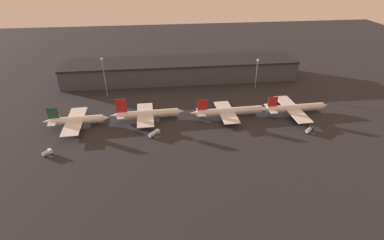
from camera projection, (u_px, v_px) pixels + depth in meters
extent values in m
plane|color=#26262B|center=(196.00, 141.00, 162.56)|extent=(600.00, 600.00, 0.00)
cube|color=#3D424C|center=(181.00, 71.00, 237.61)|extent=(180.82, 29.26, 14.28)
cube|color=black|center=(181.00, 61.00, 233.80)|extent=(180.82, 31.26, 1.20)
cylinder|color=white|center=(77.00, 120.00, 174.03)|extent=(29.48, 5.38, 4.37)
cylinder|color=#ADB2B7|center=(77.00, 121.00, 174.40)|extent=(28.00, 4.68, 3.72)
cone|color=white|center=(105.00, 118.00, 176.16)|extent=(5.39, 4.33, 4.16)
cone|color=white|center=(48.00, 122.00, 171.71)|extent=(6.68, 3.94, 3.72)
cube|color=#1E4738|center=(53.00, 113.00, 169.72)|extent=(6.13, 0.61, 6.48)
cube|color=white|center=(54.00, 121.00, 171.98)|extent=(4.79, 12.38, 0.24)
cube|color=white|center=(75.00, 121.00, 174.10)|extent=(10.79, 34.31, 0.36)
cylinder|color=gray|center=(79.00, 115.00, 183.12)|extent=(4.89, 2.57, 2.41)
cylinder|color=gray|center=(74.00, 131.00, 166.74)|extent=(4.89, 2.57, 2.41)
cylinder|color=black|center=(96.00, 123.00, 176.95)|extent=(0.50, 0.50, 1.97)
cylinder|color=black|center=(76.00, 123.00, 176.89)|extent=(0.50, 0.50, 1.97)
cylinder|color=black|center=(75.00, 126.00, 173.88)|extent=(0.50, 0.50, 1.97)
cylinder|color=silver|center=(148.00, 114.00, 180.75)|extent=(36.53, 5.63, 4.38)
cylinder|color=silver|center=(148.00, 115.00, 181.12)|extent=(34.69, 4.92, 3.73)
cone|color=silver|center=(180.00, 111.00, 183.35)|extent=(5.40, 4.34, 4.16)
cone|color=silver|center=(115.00, 116.00, 177.96)|extent=(6.70, 3.95, 3.73)
cube|color=red|center=(121.00, 106.00, 175.51)|extent=(6.15, 0.61, 8.64)
cube|color=silver|center=(121.00, 115.00, 178.29)|extent=(4.76, 11.18, 0.24)
cube|color=silver|center=(145.00, 115.00, 180.77)|extent=(10.69, 30.97, 0.36)
cylinder|color=gray|center=(147.00, 110.00, 189.02)|extent=(4.90, 2.58, 2.41)
cylinder|color=gray|center=(148.00, 124.00, 174.25)|extent=(4.90, 2.58, 2.41)
cylinder|color=black|center=(169.00, 117.00, 184.01)|extent=(0.50, 0.50, 1.97)
cylinder|color=black|center=(145.00, 117.00, 183.57)|extent=(0.50, 0.50, 1.97)
cylinder|color=black|center=(146.00, 120.00, 180.56)|extent=(0.50, 0.50, 1.97)
cylinder|color=silver|center=(230.00, 111.00, 183.86)|extent=(40.78, 5.72, 4.32)
cylinder|color=silver|center=(230.00, 112.00, 184.23)|extent=(38.73, 5.00, 3.67)
cone|color=silver|center=(263.00, 109.00, 186.74)|extent=(5.32, 4.28, 4.10)
cone|color=silver|center=(195.00, 113.00, 180.79)|extent=(6.60, 3.89, 3.67)
cube|color=red|center=(202.00, 105.00, 178.92)|extent=(6.06, 0.61, 6.52)
cube|color=silver|center=(201.00, 112.00, 181.16)|extent=(4.68, 10.73, 0.24)
cube|color=silver|center=(226.00, 112.00, 183.85)|extent=(10.51, 29.71, 0.36)
cylinder|color=gray|center=(225.00, 108.00, 191.81)|extent=(4.83, 2.54, 2.38)
cylinder|color=gray|center=(232.00, 120.00, 177.64)|extent=(4.83, 2.54, 2.38)
cylinder|color=black|center=(251.00, 114.00, 187.29)|extent=(0.50, 0.50, 1.94)
cylinder|color=black|center=(225.00, 114.00, 186.62)|extent=(0.50, 0.50, 1.94)
cylinder|color=black|center=(227.00, 117.00, 183.64)|extent=(0.50, 0.50, 1.94)
cylinder|color=silver|center=(295.00, 108.00, 188.03)|extent=(36.95, 5.49, 4.23)
cylinder|color=silver|center=(295.00, 109.00, 188.39)|extent=(35.09, 4.80, 3.59)
cone|color=silver|center=(324.00, 105.00, 190.65)|extent=(5.21, 4.19, 4.02)
cone|color=silver|center=(265.00, 109.00, 185.22)|extent=(6.46, 3.81, 3.59)
cube|color=red|center=(273.00, 102.00, 183.37)|extent=(5.93, 0.60, 6.36)
cube|color=silver|center=(271.00, 109.00, 185.56)|extent=(4.69, 13.52, 0.24)
cube|color=silver|center=(292.00, 109.00, 188.04)|extent=(10.57, 37.47, 0.36)
cylinder|color=gray|center=(287.00, 103.00, 197.84)|extent=(4.73, 2.48, 2.32)
cylinder|color=gray|center=(301.00, 118.00, 179.93)|extent=(4.73, 2.48, 2.32)
cylinder|color=black|center=(313.00, 110.00, 191.25)|extent=(0.50, 0.50, 1.90)
cylinder|color=black|center=(290.00, 111.00, 190.74)|extent=(0.50, 0.50, 1.90)
cylinder|color=black|center=(293.00, 113.00, 187.83)|extent=(0.50, 0.50, 1.90)
cube|color=#9EA3A8|center=(157.00, 131.00, 167.46)|extent=(3.23, 3.24, 2.13)
cylinder|color=#B7B7BC|center=(152.00, 134.00, 164.82)|extent=(4.88, 4.80, 2.24)
cylinder|color=black|center=(156.00, 133.00, 168.43)|extent=(1.08, 1.07, 0.90)
cylinder|color=black|center=(158.00, 134.00, 167.39)|extent=(1.08, 1.07, 0.90)
cylinder|color=black|center=(150.00, 137.00, 165.24)|extent=(1.08, 1.07, 0.90)
cylinder|color=black|center=(152.00, 138.00, 164.20)|extent=(1.08, 1.07, 0.90)
cube|color=white|center=(50.00, 151.00, 150.88)|extent=(2.51, 2.54, 2.22)
cylinder|color=#B7B7BC|center=(45.00, 153.00, 149.30)|extent=(3.50, 3.47, 2.04)
cylinder|color=black|center=(49.00, 153.00, 151.90)|extent=(1.04, 1.03, 0.90)
cylinder|color=black|center=(51.00, 154.00, 150.96)|extent=(1.04, 1.03, 0.90)
cylinder|color=black|center=(44.00, 155.00, 149.91)|extent=(1.04, 1.03, 0.90)
cylinder|color=black|center=(45.00, 157.00, 148.96)|extent=(1.04, 1.03, 0.90)
cube|color=#282D38|center=(311.00, 128.00, 170.56)|extent=(2.91, 3.04, 1.97)
cylinder|color=#B7B7BC|center=(308.00, 130.00, 168.51)|extent=(4.41, 4.06, 2.09)
cylinder|color=black|center=(309.00, 130.00, 171.60)|extent=(1.09, 1.03, 0.90)
cylinder|color=black|center=(312.00, 131.00, 170.45)|extent=(1.09, 1.03, 0.90)
cylinder|color=black|center=(306.00, 132.00, 169.11)|extent=(1.09, 1.03, 0.90)
cylinder|color=black|center=(309.00, 134.00, 167.96)|extent=(1.09, 1.03, 0.90)
cylinder|color=slate|center=(105.00, 79.00, 205.53)|extent=(0.70, 0.70, 26.79)
sphere|color=beige|center=(102.00, 59.00, 198.65)|extent=(1.80, 1.80, 1.80)
cylinder|color=slate|center=(256.00, 76.00, 217.95)|extent=(0.70, 0.70, 21.60)
sphere|color=beige|center=(258.00, 60.00, 212.34)|extent=(1.80, 1.80, 1.80)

